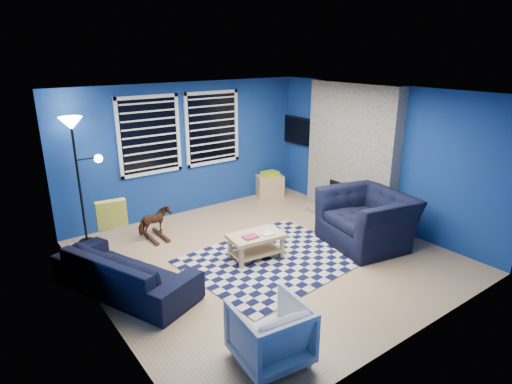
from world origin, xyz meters
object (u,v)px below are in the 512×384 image
(tv, at_px, (301,131))
(armchair_big, at_px, (367,219))
(sofa, at_px, (125,271))
(rocking_horse, at_px, (155,222))
(armchair_bent, at_px, (270,333))
(cabinet, at_px, (270,185))
(coffee_table, at_px, (256,241))
(floor_lamp, at_px, (75,141))

(tv, xyz_separation_m, armchair_big, (-0.84, -2.59, -0.96))
(sofa, distance_m, rocking_horse, 1.66)
(armchair_bent, height_order, cabinet, armchair_bent)
(tv, relative_size, rocking_horse, 1.79)
(rocking_horse, bearing_deg, armchair_bent, 165.62)
(coffee_table, height_order, cabinet, cabinet)
(armchair_big, bearing_deg, tv, 172.95)
(tv, relative_size, sofa, 0.49)
(armchair_big, height_order, cabinet, armchair_big)
(cabinet, bearing_deg, tv, -1.58)
(coffee_table, xyz_separation_m, cabinet, (1.98, 2.20, -0.05))
(armchair_bent, bearing_deg, floor_lamp, -73.86)
(sofa, relative_size, coffee_table, 2.28)
(cabinet, bearing_deg, coffee_table, -111.81)
(sofa, distance_m, cabinet, 4.37)
(armchair_big, bearing_deg, armchair_bent, -55.97)
(sofa, xyz_separation_m, armchair_bent, (0.71, -2.19, 0.04))
(sofa, bearing_deg, tv, -92.08)
(tv, relative_size, armchair_bent, 1.37)
(coffee_table, relative_size, floor_lamp, 0.43)
(sofa, xyz_separation_m, cabinet, (3.92, 1.93, -0.05))
(cabinet, bearing_deg, armchair_bent, -107.79)
(coffee_table, bearing_deg, armchair_bent, -122.76)
(sofa, height_order, floor_lamp, floor_lamp)
(tv, height_order, rocking_horse, tv)
(tv, bearing_deg, floor_lamp, 177.65)
(armchair_bent, height_order, floor_lamp, floor_lamp)
(sofa, xyz_separation_m, rocking_horse, (0.99, 1.33, 0.01))
(floor_lamp, bearing_deg, sofa, -90.70)
(armchair_bent, xyz_separation_m, rocking_horse, (0.28, 3.51, -0.03))
(armchair_bent, distance_m, floor_lamp, 4.33)
(armchair_bent, distance_m, cabinet, 5.22)
(sofa, height_order, rocking_horse, sofa)
(rocking_horse, height_order, cabinet, cabinet)
(armchair_bent, relative_size, coffee_table, 0.82)
(armchair_big, relative_size, coffee_table, 1.51)
(armchair_big, height_order, coffee_table, armchair_big)
(rocking_horse, bearing_deg, armchair_big, -139.36)
(armchair_bent, bearing_deg, tv, -128.29)
(tv, height_order, sofa, tv)
(rocking_horse, height_order, coffee_table, rocking_horse)
(armchair_big, bearing_deg, cabinet, -173.40)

